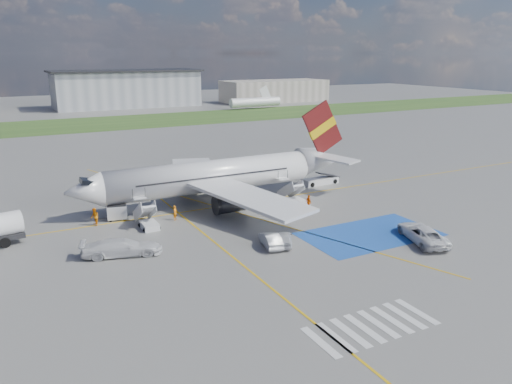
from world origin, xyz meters
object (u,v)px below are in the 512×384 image
car_silver_a (283,238)px  van_white_b (121,245)px  car_silver_b (271,240)px  airliner (222,175)px  van_white_a (422,231)px  gpu_cart (117,213)px  belt_loader (320,181)px

car_silver_a → van_white_b: van_white_b is taller
car_silver_a → car_silver_b: car_silver_a is taller
car_silver_a → van_white_b: size_ratio=0.75×
airliner → car_silver_b: airliner is taller
airliner → van_white_a: airliner is taller
gpu_cart → belt_loader: gpu_cart is taller
airliner → gpu_cart: 13.61m
belt_loader → car_silver_a: (-16.71, -17.57, 0.26)m
gpu_cart → car_silver_a: 19.62m
gpu_cart → van_white_a: bearing=-27.4°
gpu_cart → belt_loader: bearing=16.9°
gpu_cart → car_silver_b: bearing=-41.0°
car_silver_a → van_white_a: van_white_a is taller
belt_loader → van_white_b: (-31.16, -12.89, 0.63)m
van_white_a → car_silver_b: bearing=-3.6°
van_white_a → van_white_b: 28.92m
belt_loader → van_white_a: van_white_a is taller
gpu_cart → van_white_b: (-2.00, -10.49, 0.27)m
airliner → car_silver_a: (-0.86, -16.33, -2.70)m
airliner → van_white_b: airliner is taller
airliner → car_silver_a: airliner is taller
car_silver_a → belt_loader: bearing=-103.6°
van_white_b → car_silver_b: bearing=-92.8°
gpu_cart → van_white_a: (25.06, -20.71, 0.26)m
car_silver_a → van_white_a: 13.78m
van_white_a → van_white_b: bearing=-1.7°
car_silver_b → gpu_cart: bearing=-39.9°
gpu_cart → belt_loader: 29.26m
gpu_cart → belt_loader: size_ratio=0.41×
belt_loader → gpu_cart: bearing=-177.1°
airliner → van_white_b: size_ratio=6.82×
van_white_a → airliner: bearing=-42.8°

